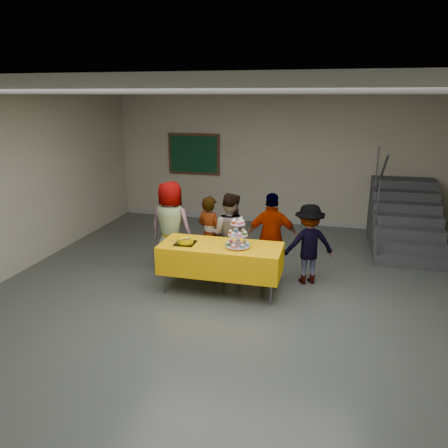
% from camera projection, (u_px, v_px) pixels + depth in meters
% --- Properties ---
extents(room_shell, '(10.00, 10.04, 3.02)m').
position_uv_depth(room_shell, '(232.00, 167.00, 5.42)').
color(room_shell, '#4C514C').
rests_on(room_shell, ground).
extents(bake_table, '(1.88, 0.78, 0.77)m').
position_uv_depth(bake_table, '(221.00, 258.00, 6.78)').
color(bake_table, '#595960').
rests_on(bake_table, ground).
extents(cupcake_stand, '(0.38, 0.38, 0.44)m').
position_uv_depth(cupcake_stand, '(238.00, 236.00, 6.56)').
color(cupcake_stand, silver).
rests_on(cupcake_stand, bake_table).
extents(bear_cake, '(0.32, 0.36, 0.12)m').
position_uv_depth(bear_cake, '(185.00, 240.00, 6.76)').
color(bear_cake, black).
rests_on(bear_cake, bake_table).
extents(schoolchild_a, '(0.83, 0.60, 1.59)m').
position_uv_depth(schoolchild_a, '(171.00, 227.00, 7.57)').
color(schoolchild_a, slate).
rests_on(schoolchild_a, ground).
extents(schoolchild_b, '(0.58, 0.49, 1.36)m').
position_uv_depth(schoolchild_b, '(210.00, 235.00, 7.50)').
color(schoolchild_b, slate).
rests_on(schoolchild_b, ground).
extents(schoolchild_c, '(0.74, 0.59, 1.44)m').
position_uv_depth(schoolchild_c, '(229.00, 234.00, 7.39)').
color(schoolchild_c, slate).
rests_on(schoolchild_c, ground).
extents(schoolchild_d, '(0.92, 0.47, 1.50)m').
position_uv_depth(schoolchild_d, '(272.00, 238.00, 7.11)').
color(schoolchild_d, slate).
rests_on(schoolchild_d, ground).
extents(schoolchild_e, '(0.98, 0.77, 1.33)m').
position_uv_depth(schoolchild_e, '(309.00, 244.00, 7.09)').
color(schoolchild_e, slate).
rests_on(schoolchild_e, ground).
extents(staircase, '(1.30, 2.40, 2.04)m').
position_uv_depth(staircase, '(403.00, 220.00, 9.06)').
color(staircase, '#424447').
rests_on(staircase, ground).
extents(noticeboard, '(1.30, 0.05, 1.00)m').
position_uv_depth(noticeboard, '(194.00, 154.00, 10.67)').
color(noticeboard, '#472B16').
rests_on(noticeboard, ground).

